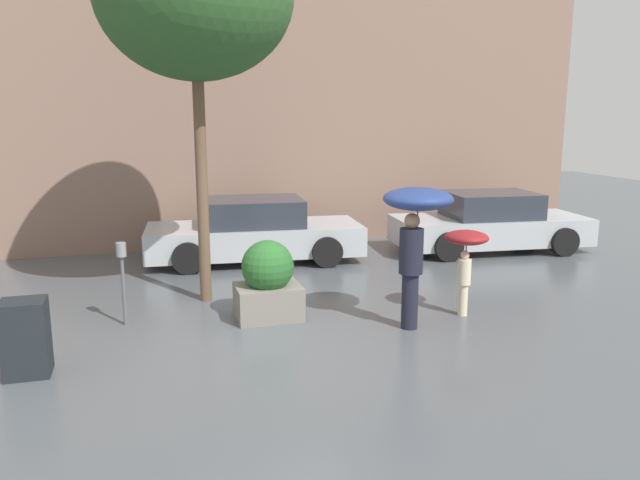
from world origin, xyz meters
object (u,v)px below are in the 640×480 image
at_px(person_adult, 416,219).
at_px(parked_car_near, 255,232).
at_px(parking_meter, 122,266).
at_px(person_child, 466,248).
at_px(planter_box, 268,282).
at_px(parked_car_far, 490,224).
at_px(newspaper_box, 26,338).

relative_size(person_adult, parked_car_near, 0.45).
bearing_deg(parking_meter, person_child, -10.21).
distance_m(planter_box, parked_car_near, 3.71).
bearing_deg(parked_car_far, newspaper_box, 122.37).
xyz_separation_m(parked_car_far, parking_meter, (-7.67, -2.99, 0.29)).
distance_m(parked_car_far, newspaper_box, 9.81).
bearing_deg(planter_box, newspaper_box, -157.99).
relative_size(person_child, parking_meter, 1.06).
bearing_deg(planter_box, parked_car_far, 29.96).
bearing_deg(planter_box, parking_meter, 172.87).
height_order(person_adult, newspaper_box, person_adult).
relative_size(parking_meter, newspaper_box, 1.34).
bearing_deg(person_child, parked_car_near, 66.85).
height_order(planter_box, parked_car_far, parked_car_far).
xyz_separation_m(planter_box, person_adult, (1.92, -0.92, 1.00)).
bearing_deg(person_adult, newspaper_box, 147.07).
height_order(parking_meter, newspaper_box, parking_meter).
relative_size(person_adult, parked_car_far, 0.46).
height_order(parked_car_near, newspaper_box, parked_car_near).
xyz_separation_m(planter_box, parking_meter, (-2.04, 0.26, 0.32)).
bearing_deg(person_adult, person_child, -19.70).
bearing_deg(newspaper_box, parking_meter, 55.01).
xyz_separation_m(planter_box, person_child, (2.88, -0.63, 0.47)).
height_order(planter_box, person_child, person_child).
height_order(planter_box, newspaper_box, planter_box).
relative_size(person_adult, person_child, 1.55).
bearing_deg(parked_car_near, person_child, -146.03).
distance_m(parked_car_near, parked_car_far, 5.19).
distance_m(person_adult, person_child, 1.14).
bearing_deg(parking_meter, person_adult, -16.61).
bearing_deg(person_child, planter_box, 115.19).
xyz_separation_m(planter_box, newspaper_box, (-3.09, -1.25, -0.10)).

